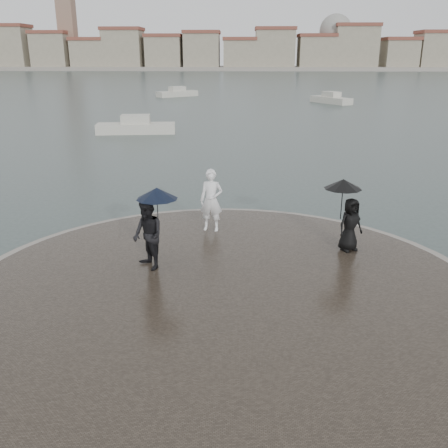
{
  "coord_description": "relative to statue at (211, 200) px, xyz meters",
  "views": [
    {
      "loc": [
        0.37,
        -6.79,
        5.44
      ],
      "look_at": [
        0.0,
        4.8,
        1.45
      ],
      "focal_mm": 40.0,
      "sensor_mm": 36.0,
      "label": 1
    }
  ],
  "objects": [
    {
      "name": "kerb_ring",
      "position": [
        0.46,
        -3.9,
        -1.13
      ],
      "size": [
        12.5,
        12.5,
        0.32
      ],
      "primitive_type": "cylinder",
      "color": "gray",
      "rests_on": "ground"
    },
    {
      "name": "boats",
      "position": [
        5.69,
        38.75,
        -0.92
      ],
      "size": [
        38.33,
        34.67,
        1.5
      ],
      "color": "beige",
      "rests_on": "ground"
    },
    {
      "name": "visitor_right",
      "position": [
        3.72,
        -1.46,
        0.18
      ],
      "size": [
        1.17,
        1.0,
        1.95
      ],
      "color": "black",
      "rests_on": "quay_tip"
    },
    {
      "name": "visitor_left",
      "position": [
        -1.33,
        -2.83,
        0.17
      ],
      "size": [
        1.27,
        1.14,
        2.04
      ],
      "color": "black",
      "rests_on": "quay_tip"
    },
    {
      "name": "statue",
      "position": [
        0.0,
        0.0,
        0.0
      ],
      "size": [
        0.74,
        0.54,
        1.87
      ],
      "primitive_type": "imported",
      "rotation": [
        0.0,
        0.0,
        -0.15
      ],
      "color": "white",
      "rests_on": "quay_tip"
    },
    {
      "name": "far_skyline",
      "position": [
        -5.83,
        153.31,
        4.32
      ],
      "size": [
        260.0,
        20.0,
        37.0
      ],
      "color": "gray",
      "rests_on": "ground"
    },
    {
      "name": "ground",
      "position": [
        0.46,
        -7.4,
        -1.29
      ],
      "size": [
        400.0,
        400.0,
        0.0
      ],
      "primitive_type": "plane",
      "color": "#2B3835",
      "rests_on": "ground"
    },
    {
      "name": "quay_tip",
      "position": [
        0.46,
        -3.9,
        -1.11
      ],
      "size": [
        11.9,
        11.9,
        0.36
      ],
      "primitive_type": "cylinder",
      "color": "#2D261E",
      "rests_on": "ground"
    }
  ]
}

